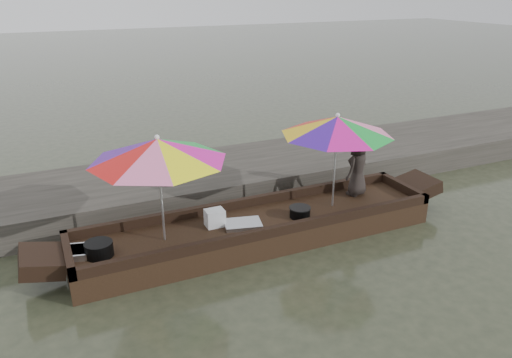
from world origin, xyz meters
name	(u,v)px	position (x,y,z in m)	size (l,w,h in m)	color
water	(259,240)	(0.00, 0.00, 0.00)	(80.00, 80.00, 0.00)	#2D3322
dock	(211,179)	(0.00, 2.20, 0.25)	(22.00, 2.20, 0.50)	#2D2B26
boat_hull	(259,230)	(0.00, 0.00, 0.17)	(5.67, 1.20, 0.35)	black
cooking_pot	(99,249)	(-2.39, -0.08, 0.45)	(0.38, 0.38, 0.20)	black
tray_crayfish	(87,251)	(-2.53, 0.03, 0.39)	(0.55, 0.38, 0.09)	silver
tray_scallop	(243,224)	(-0.30, -0.07, 0.38)	(0.55, 0.38, 0.06)	silver
charcoal_grill	(300,212)	(0.64, -0.16, 0.42)	(0.32, 0.32, 0.15)	black
supply_bag	(215,218)	(-0.68, 0.11, 0.48)	(0.28, 0.22, 0.26)	silver
vendor	(358,167)	(1.96, 0.23, 0.85)	(0.49, 0.32, 1.00)	black
umbrella_bow	(161,189)	(-1.48, 0.00, 1.12)	(1.88, 1.88, 1.55)	green
umbrella_stern	(335,161)	(1.34, 0.00, 1.12)	(1.77, 1.77, 1.55)	blue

